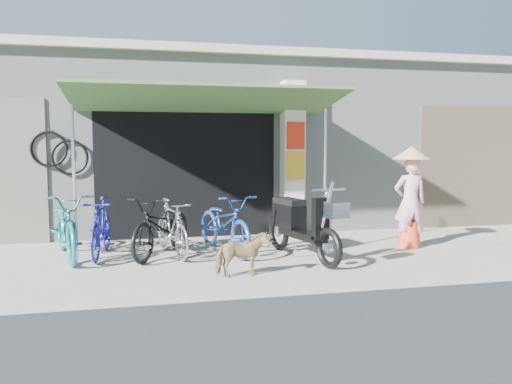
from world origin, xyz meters
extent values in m
plane|color=#A09B91|center=(0.00, 0.00, 0.00)|extent=(80.00, 80.00, 0.00)
cube|color=#9A9F98|center=(0.00, 5.10, 1.75)|extent=(12.00, 5.00, 3.50)
cube|color=#B9B29E|center=(0.00, 5.10, 3.58)|extent=(12.30, 5.30, 0.16)
cube|color=black|center=(-1.20, 2.58, 1.25)|extent=(3.40, 0.06, 2.50)
cube|color=black|center=(-1.20, 2.59, 0.55)|extent=(3.06, 0.04, 1.10)
torus|color=black|center=(-3.30, 2.54, 1.55)|extent=(0.65, 0.05, 0.65)
cylinder|color=silver|center=(-3.30, 2.56, 1.87)|extent=(0.02, 0.02, 0.12)
torus|color=black|center=(-3.65, 2.54, 1.70)|extent=(0.65, 0.05, 0.65)
cylinder|color=silver|center=(-3.65, 2.56, 2.02)|extent=(0.02, 0.02, 0.12)
cube|color=beige|center=(0.85, 2.45, 1.50)|extent=(0.42, 0.42, 3.00)
cube|color=red|center=(0.85, 2.23, 1.95)|extent=(0.36, 0.02, 0.52)
cube|color=gold|center=(0.85, 2.23, 1.38)|extent=(0.36, 0.02, 0.52)
cube|color=white|center=(0.85, 2.23, 0.82)|extent=(0.36, 0.02, 0.50)
cube|color=#375D2A|center=(-0.90, 1.65, 2.55)|extent=(4.60, 1.88, 0.35)
cylinder|color=silver|center=(-3.00, 0.75, 1.18)|extent=(0.05, 0.05, 2.36)
cylinder|color=silver|center=(0.90, 0.75, 1.18)|extent=(0.05, 0.05, 2.36)
cube|color=brown|center=(5.00, 2.59, 1.30)|extent=(2.60, 0.06, 2.60)
imported|color=#1B7B7C|center=(-3.20, 1.19, 0.52)|extent=(1.17, 2.08, 1.04)
imported|color=navy|center=(-2.67, 1.16, 0.47)|extent=(0.59, 1.60, 0.94)
imported|color=black|center=(-1.72, 1.04, 0.48)|extent=(1.45, 1.92, 0.97)
imported|color=#ABAAAF|center=(-1.58, 1.02, 0.46)|extent=(0.81, 1.57, 0.91)
imported|color=navy|center=(-0.72, 1.06, 0.49)|extent=(1.14, 1.97, 0.98)
imported|color=tan|center=(-0.73, -0.52, 0.30)|extent=(0.76, 0.43, 0.61)
torus|color=black|center=(0.58, -0.33, 0.30)|extent=(0.25, 0.60, 0.59)
torus|color=black|center=(0.21, 1.07, 0.30)|extent=(0.25, 0.60, 0.59)
cube|color=black|center=(0.39, 0.37, 0.38)|extent=(0.51, 1.09, 0.11)
cube|color=black|center=(0.29, 0.75, 0.62)|extent=(0.44, 0.67, 0.38)
cube|color=black|center=(0.29, 0.75, 0.86)|extent=(0.42, 0.66, 0.10)
cube|color=black|center=(0.52, -0.11, 0.69)|extent=(0.27, 0.17, 0.62)
cylinder|color=silver|center=(0.57, -0.30, 1.14)|extent=(0.57, 0.18, 0.04)
cube|color=silver|center=(0.62, -0.49, 0.87)|extent=(0.34, 0.29, 0.22)
imported|color=pink|center=(2.48, 0.78, 0.79)|extent=(0.60, 0.42, 1.57)
cone|color=#F03E22|center=(2.48, 0.78, 0.23)|extent=(0.38, 0.38, 0.46)
cone|color=tan|center=(2.48, 0.78, 1.64)|extent=(0.64, 0.64, 0.22)
camera|label=1|loc=(-1.97, -6.98, 1.77)|focal=35.00mm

